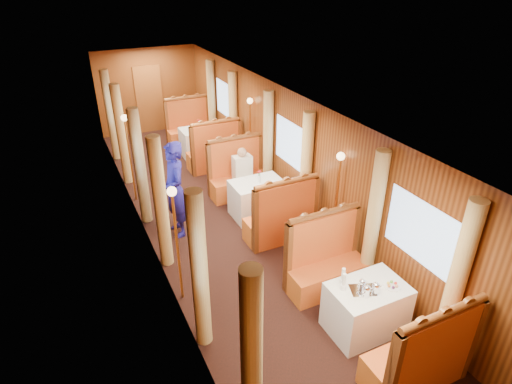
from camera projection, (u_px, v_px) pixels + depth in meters
floor at (224, 223)px, 8.65m from camera, size 3.00×12.00×0.01m
ceiling at (219, 101)px, 7.47m from camera, size 3.00×12.00×0.01m
wall_far at (148, 91)px, 12.83m from camera, size 3.00×0.01×2.50m
wall_left at (142, 182)px, 7.49m from camera, size 0.01×12.00×2.50m
wall_right at (291, 153)px, 8.63m from camera, size 0.01×12.00×2.50m
doorway_far at (150, 99)px, 12.93m from camera, size 0.80×0.04×2.00m
table_near at (366, 308)px, 5.98m from camera, size 1.05×0.72×0.75m
banquette_near_fwd at (420, 359)px, 5.15m from camera, size 1.30×0.55×1.34m
banquette_near_aft at (326, 265)px, 6.76m from camera, size 1.30×0.55×1.34m
table_mid at (257, 199)px, 8.76m from camera, size 1.05×0.72×0.75m
banquette_mid_fwd at (281, 220)px, 7.93m from camera, size 1.30×0.55×1.34m
banquette_mid_aft at (238, 177)px, 9.54m from camera, size 1.30×0.55×1.34m
table_far at (201, 142)px, 11.54m from camera, size 1.05×0.72×0.75m
banquette_far_fwd at (215, 153)px, 10.71m from camera, size 1.30×0.55×1.34m
banquette_far_aft at (190, 129)px, 12.33m from camera, size 1.30×0.55×1.34m
tea_tray at (363, 290)px, 5.74m from camera, size 0.41×0.36×0.01m
teapot_left at (366, 292)px, 5.61m from camera, size 0.19×0.16×0.14m
teapot_right at (375, 289)px, 5.66m from camera, size 0.18×0.14×0.14m
teapot_back at (362, 285)px, 5.75m from camera, size 0.15×0.12×0.12m
fruit_plate at (392, 285)px, 5.80m from camera, size 0.23×0.23×0.05m
cup_inboard at (344, 283)px, 5.71m from camera, size 0.08×0.08×0.26m
cup_outboard at (343, 278)px, 5.81m from camera, size 0.08×0.08×0.26m
rose_vase_mid at (259, 174)px, 8.52m from camera, size 0.06×0.06×0.36m
rose_vase_far at (199, 122)px, 11.28m from camera, size 0.06×0.06×0.36m
window_left_near at (212, 297)px, 4.62m from camera, size 0.01×1.20×0.90m
curtain_left_near_a at (252, 365)px, 4.17m from camera, size 0.22×0.22×2.35m
curtain_left_near_b at (199, 273)px, 5.41m from camera, size 0.22×0.22×2.35m
window_right_near at (420, 231)px, 5.75m from camera, size 0.01×1.20×0.90m
curtain_right_near_a at (456, 284)px, 5.22m from camera, size 0.22×0.22×2.35m
curtain_right_near_b at (373, 222)px, 6.46m from camera, size 0.22×0.22×2.35m
window_left_mid at (142, 171)px, 7.40m from camera, size 0.01×1.20×0.90m
curtain_left_mid_a at (161, 204)px, 6.95m from camera, size 0.22×0.22×2.35m
curtain_left_mid_b at (140, 168)px, 8.19m from camera, size 0.22×0.22×2.35m
window_right_mid at (291, 144)px, 8.53m from camera, size 0.01×1.20×0.90m
curtain_right_mid_a at (306, 172)px, 8.00m from camera, size 0.22×0.22×2.35m
curtain_right_mid_b at (268, 144)px, 9.24m from camera, size 0.22×0.22×2.35m
window_left_far at (110, 115)px, 10.19m from camera, size 0.01×1.20×0.90m
curtain_left_far_a at (122, 135)px, 9.73m from camera, size 0.22×0.22×2.35m
curtain_left_far_b at (111, 116)px, 10.98m from camera, size 0.22×0.22×2.35m
window_right_far at (225, 99)px, 11.31m from camera, size 0.01×1.20×0.90m
curtain_right_far_a at (233, 119)px, 10.78m from camera, size 0.22×0.22×2.35m
curtain_right_far_b at (212, 103)px, 12.03m from camera, size 0.22×0.22×2.35m
sconce_left_fore at (175, 222)px, 6.07m from camera, size 0.14×0.14×1.95m
sconce_right_fore at (338, 184)px, 7.14m from camera, size 0.14×0.14×1.95m
sconce_left_aft at (128, 141)px, 8.86m from camera, size 0.14×0.14×1.95m
sconce_right_aft at (250, 122)px, 9.92m from camera, size 0.14×0.14×1.95m
steward at (175, 190)px, 7.90m from camera, size 0.46×0.69×1.87m
passenger at (243, 169)px, 9.16m from camera, size 0.40×0.44×0.76m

